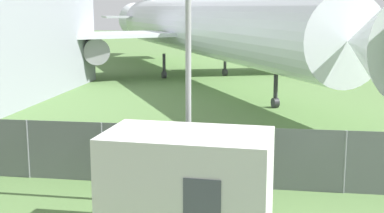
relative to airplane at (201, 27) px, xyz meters
name	(u,v)px	position (x,y,z in m)	size (l,w,h in m)	color
perimeter_fence	(102,152)	(0.14, -25.31, -3.10)	(56.07, 0.07, 1.96)	slate
airplane	(201,27)	(0.00, 0.00, 0.00)	(36.40, 44.25, 12.82)	white
portable_cabin	(187,187)	(3.57, -29.27, -2.74)	(4.10, 2.58, 2.68)	silver
light_mast	(188,60)	(3.24, -27.00, 0.10)	(0.44, 0.44, 6.70)	#99999E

